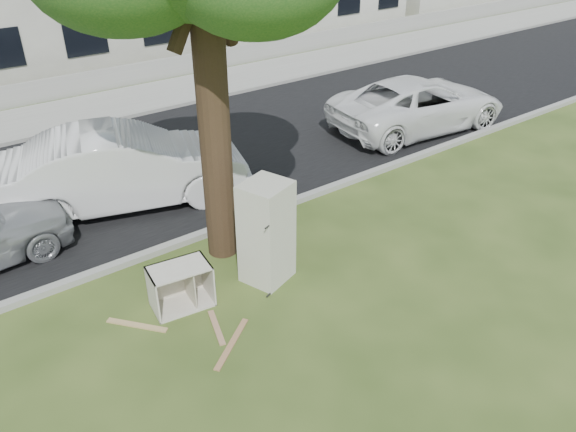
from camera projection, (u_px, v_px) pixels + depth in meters
ground at (298, 290)px, 9.56m from camera, size 120.00×120.00×0.00m
road at (148, 168)px, 13.71m from camera, size 120.00×7.00×0.01m
kerb_near at (224, 229)px, 11.25m from camera, size 120.00×0.18×0.12m
kerb_far at (96, 125)px, 16.16m from camera, size 120.00×0.18×0.12m
sidewalk at (79, 111)px, 17.16m from camera, size 120.00×2.80×0.01m
low_wall at (60, 87)px, 18.09m from camera, size 120.00×0.15×0.70m
fridge at (266, 233)px, 9.42m from camera, size 0.94×0.91×1.84m
cabinet at (181, 286)px, 9.03m from camera, size 1.03×0.72×0.75m
plank_a at (232, 344)px, 8.42m from camera, size 0.98×0.75×0.02m
plank_b at (137, 325)px, 8.77m from camera, size 0.72×0.85×0.02m
plank_c at (217, 327)px, 8.73m from camera, size 0.33×0.82×0.02m
car_center at (125, 167)px, 11.79m from camera, size 5.40×3.17×1.68m
car_right at (419, 104)px, 15.63m from camera, size 5.41×2.96×1.44m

